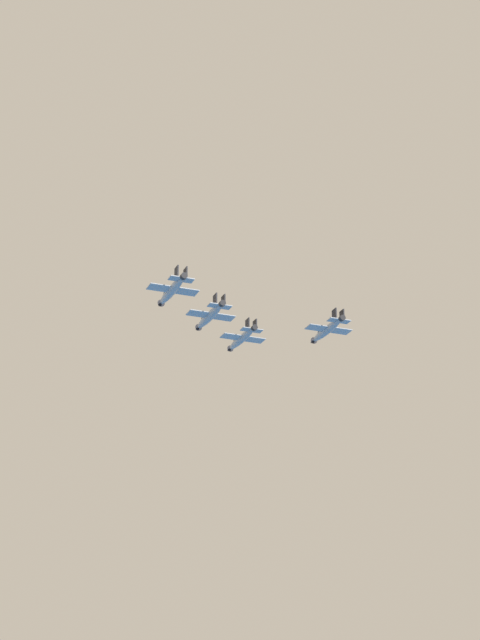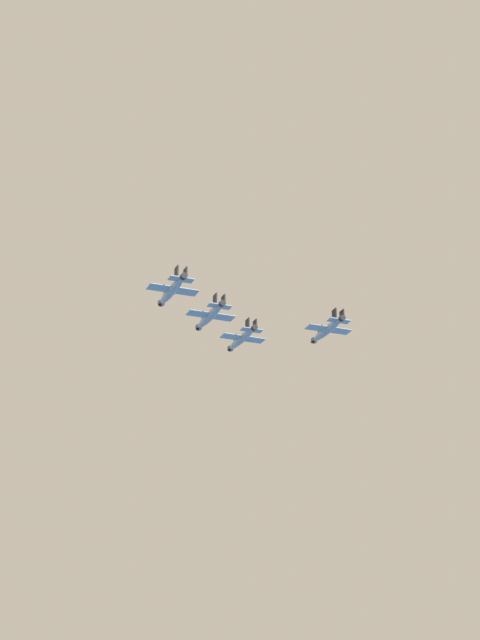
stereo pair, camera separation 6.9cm
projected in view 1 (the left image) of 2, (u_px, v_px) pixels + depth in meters
The scene contains 4 objects.
jet_lead at pixel (242, 338), 265.26m from camera, with size 16.08×12.03×3.78m.
jet_left_wingman at pixel (210, 316), 244.37m from camera, with size 16.00×12.13×3.77m.
jet_right_wingman at pixel (327, 330), 254.80m from camera, with size 15.90×12.25×3.77m.
jet_left_outer at pixel (172, 290), 223.38m from camera, with size 15.48×11.79×3.65m.
Camera 1 is at (165.06, -178.66, 51.13)m, focal length 61.29 mm.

